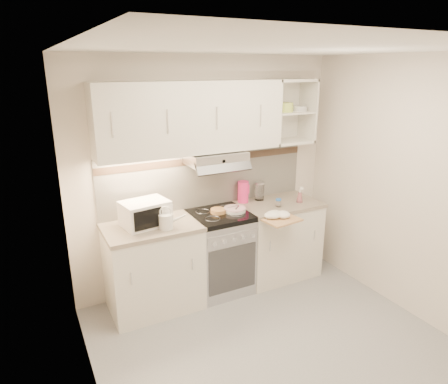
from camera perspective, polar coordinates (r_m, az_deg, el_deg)
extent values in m
plane|color=gray|center=(3.83, 7.38, -20.99)|extent=(3.00, 3.00, 0.00)
cube|color=beige|center=(4.37, -2.42, 2.52)|extent=(3.00, 0.04, 2.50)
cube|color=beige|center=(2.34, 29.03, -13.68)|extent=(3.00, 0.04, 2.50)
cube|color=beige|center=(2.69, -19.11, -8.28)|extent=(0.04, 2.80, 2.50)
cube|color=beige|center=(4.23, 25.06, 0.35)|extent=(0.04, 2.80, 2.50)
cube|color=white|center=(3.01, 9.33, 19.63)|extent=(3.00, 2.80, 0.04)
cube|color=silver|center=(4.37, -2.37, 2.12)|extent=(2.40, 0.02, 0.64)
cube|color=#3E2D22|center=(4.31, -2.35, 4.65)|extent=(2.40, 0.01, 0.08)
cube|color=silver|center=(3.99, -4.79, 10.57)|extent=(1.90, 0.34, 0.70)
cube|color=silver|center=(4.59, 9.44, 11.29)|extent=(0.50, 0.34, 0.70)
cylinder|color=#B7CE4F|center=(4.54, 8.64, 11.89)|extent=(0.19, 0.19, 0.10)
cylinder|color=silver|center=(4.66, 10.67, 11.66)|extent=(0.18, 0.18, 0.06)
cube|color=#B7B7BC|center=(4.14, -1.28, 4.96)|extent=(0.60, 0.40, 0.12)
cube|color=silver|center=(4.16, -10.03, -10.72)|extent=(0.90, 0.60, 0.86)
cube|color=gray|center=(3.97, -10.38, -4.98)|extent=(0.92, 0.62, 0.04)
cube|color=silver|center=(4.76, 7.54, -6.84)|extent=(0.90, 0.60, 0.86)
cube|color=gray|center=(4.59, 7.77, -1.72)|extent=(0.92, 0.62, 0.04)
cube|color=#B7B7BC|center=(4.41, -0.60, -8.81)|extent=(0.60, 0.58, 0.85)
cube|color=black|center=(4.23, -0.62, -3.33)|extent=(0.60, 0.60, 0.05)
cube|color=silver|center=(3.94, -11.21, -3.00)|extent=(0.48, 0.38, 0.24)
cube|color=black|center=(3.79, -10.51, -3.75)|extent=(0.28, 0.06, 0.19)
cylinder|color=silver|center=(3.84, -8.30, -4.18)|extent=(0.13, 0.13, 0.15)
cone|color=silver|center=(3.82, -6.76, -3.87)|extent=(0.18, 0.11, 0.11)
torus|color=silver|center=(3.80, -8.36, -2.87)|extent=(0.11, 0.06, 0.12)
cylinder|color=silver|center=(4.26, 1.55, -2.70)|extent=(0.23, 0.23, 0.01)
cylinder|color=silver|center=(4.26, 1.55, -2.52)|extent=(0.23, 0.23, 0.01)
cylinder|color=silver|center=(4.25, 1.55, -2.33)|extent=(0.23, 0.23, 0.01)
cube|color=silver|center=(4.25, 1.55, -2.20)|extent=(0.15, 0.06, 0.01)
cylinder|color=#AA7746|center=(4.22, -0.82, -2.71)|extent=(0.16, 0.16, 0.04)
cylinder|color=#FA2A77|center=(4.52, 2.75, 0.04)|extent=(0.12, 0.12, 0.24)
cube|color=#FA2A77|center=(4.53, 3.50, 0.46)|extent=(0.02, 0.03, 0.10)
cylinder|color=white|center=(4.62, 5.09, 0.03)|extent=(0.11, 0.11, 0.19)
cylinder|color=#B7B7BC|center=(4.59, 5.12, 1.30)|extent=(0.11, 0.11, 0.02)
cylinder|color=white|center=(4.44, 7.77, -1.64)|extent=(0.06, 0.06, 0.07)
cylinder|color=blue|center=(4.42, 7.79, -1.09)|extent=(0.06, 0.06, 0.02)
cone|color=pink|center=(4.61, 10.77, -0.73)|extent=(0.07, 0.07, 0.12)
cube|color=#AA734C|center=(4.18, 7.97, -3.85)|extent=(0.40, 0.37, 0.02)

